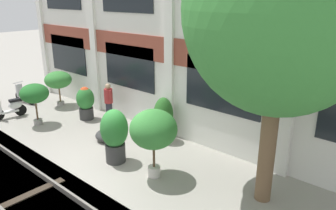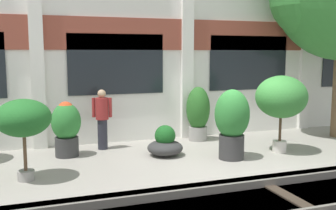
{
  "view_description": "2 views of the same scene",
  "coord_description": "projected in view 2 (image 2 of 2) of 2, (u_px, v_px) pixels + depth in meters",
  "views": [
    {
      "loc": [
        7.35,
        -5.7,
        4.94
      ],
      "look_at": [
        0.81,
        1.7,
        1.59
      ],
      "focal_mm": 35.0,
      "sensor_mm": 36.0,
      "label": 1
    },
    {
      "loc": [
        -4.47,
        -8.25,
        2.58
      ],
      "look_at": [
        -1.18,
        1.08,
        1.25
      ],
      "focal_mm": 42.0,
      "sensor_mm": 36.0,
      "label": 2
    }
  ],
  "objects": [
    {
      "name": "resident_by_doorway",
      "position": [
        102.0,
        117.0,
        10.46
      ],
      "size": [
        0.51,
        0.34,
        1.61
      ],
      "rotation": [
        0.0,
        0.0,
        -1.88
      ],
      "color": "#282833",
      "rests_on": "ground"
    },
    {
      "name": "potted_plant_low_pan",
      "position": [
        23.0,
        119.0,
        7.83
      ],
      "size": [
        1.1,
        1.1,
        1.67
      ],
      "color": "gray",
      "rests_on": "ground"
    },
    {
      "name": "potted_plant_stone_basin",
      "position": [
        232.0,
        121.0,
        9.49
      ],
      "size": [
        0.85,
        0.85,
        1.7
      ],
      "color": "#333333",
      "rests_on": "ground"
    },
    {
      "name": "potted_plant_ribbed_drum",
      "position": [
        198.0,
        111.0,
        11.52
      ],
      "size": [
        0.7,
        0.7,
        1.59
      ],
      "color": "gray",
      "rests_on": "ground"
    },
    {
      "name": "potted_plant_fluted_column",
      "position": [
        66.0,
        126.0,
        9.75
      ],
      "size": [
        0.73,
        0.73,
        1.38
      ],
      "color": "#333333",
      "rests_on": "ground"
    },
    {
      "name": "potted_plant_wide_bowl",
      "position": [
        165.0,
        144.0,
        9.89
      ],
      "size": [
        0.9,
        0.9,
        0.77
      ],
      "color": "#333333",
      "rests_on": "ground"
    },
    {
      "name": "ground_plane",
      "position": [
        229.0,
        160.0,
        9.53
      ],
      "size": [
        80.0,
        80.0,
        0.0
      ],
      "primitive_type": "plane",
      "color": "#9E998E"
    },
    {
      "name": "potted_plant_terracotta_small",
      "position": [
        281.0,
        98.0,
        10.06
      ],
      "size": [
        1.32,
        1.32,
        2.0
      ],
      "color": "beige",
      "rests_on": "ground"
    },
    {
      "name": "rail_tracks",
      "position": [
        300.0,
        205.0,
        7.03
      ],
      "size": [
        25.08,
        2.8,
        0.43
      ],
      "color": "#4C473F",
      "rests_on": "ground"
    }
  ]
}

